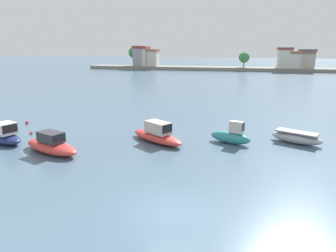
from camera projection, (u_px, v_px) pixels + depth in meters
name	position (u px, v px, depth m)	size (l,w,h in m)	color
ground_plane	(171.00, 212.00, 13.67)	(400.00, 400.00, 0.00)	#476075
moored_boat_0	(4.00, 136.00, 23.41)	(4.65, 3.21, 1.67)	navy
moored_boat_1	(51.00, 145.00, 21.27)	(5.35, 3.41, 1.51)	#C63833
moored_boat_2	(157.00, 135.00, 23.63)	(5.31, 4.23, 1.65)	#C63833
moored_boat_3	(231.00, 136.00, 23.23)	(3.34, 2.00, 1.82)	teal
moored_boat_4	(296.00, 138.00, 23.35)	(4.00, 2.78, 0.93)	#9E9EA3
mooring_buoy_0	(27.00, 122.00, 29.22)	(0.31, 0.31, 0.31)	red
mooring_buoy_1	(31.00, 133.00, 25.75)	(0.25, 0.25, 0.25)	red
distant_shoreline	(223.00, 62.00, 94.72)	(93.52, 7.31, 7.55)	gray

